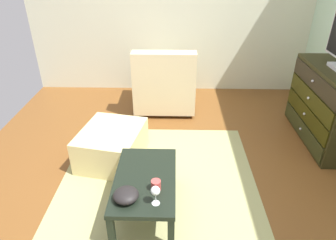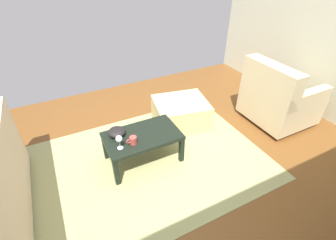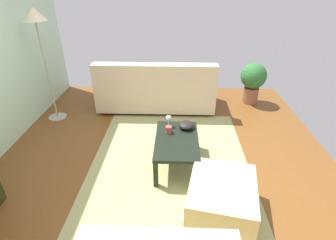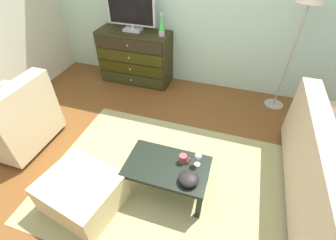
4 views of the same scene
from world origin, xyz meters
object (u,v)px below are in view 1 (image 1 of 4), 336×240
Objects in this scene: dresser at (328,106)px; wine_glass at (155,191)px; mug at (156,186)px; ottoman at (112,145)px; coffee_table at (145,183)px; bowl_decorative at (126,195)px; armchair at (165,85)px.

wine_glass is (1.48, -1.87, 0.05)m from dresser.
dresser reaches higher than mug.
mug is 1.04m from ottoman.
coffee_table is 0.86m from ottoman.
wine_glass is (0.28, 0.10, 0.17)m from coffee_table.
dresser is 1.69× the size of ottoman.
dresser is at bearing 125.47° from mug.
coffee_table is 5.25× the size of wine_glass.
bowl_decorative is 0.27× the size of ottoman.
wine_glass is 0.18× the size of armchair.
mug is 0.16× the size of ottoman.
wine_glass is at bearing 0.28° from armchair.
coffee_table is 0.34m from wine_glass.
bowl_decorative is 1.05m from ottoman.
bowl_decorative is (-0.03, -0.22, -0.07)m from wine_glass.
armchair is (-0.76, -1.88, -0.08)m from dresser.
wine_glass is 0.22× the size of ottoman.
bowl_decorative is (0.25, -0.12, 0.09)m from coffee_table.
armchair is at bearing 157.15° from ottoman.
coffee_table is 1.18× the size of ottoman.
bowl_decorative is (1.45, -2.09, -0.03)m from dresser.
dresser reaches higher than coffee_table.
armchair is (-2.10, -0.00, -0.05)m from mug.
mug is at bearing -54.53° from dresser.
armchair is 1.35m from ottoman.
wine_glass reaches higher than bowl_decorative.
mug is at bearing 116.90° from bowl_decorative.
dresser is 2.32m from coffee_table.
armchair is 1.27× the size of ottoman.
armchair reaches higher than coffee_table.
dresser is 2.03m from armchair.
armchair reaches higher than bowl_decorative.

